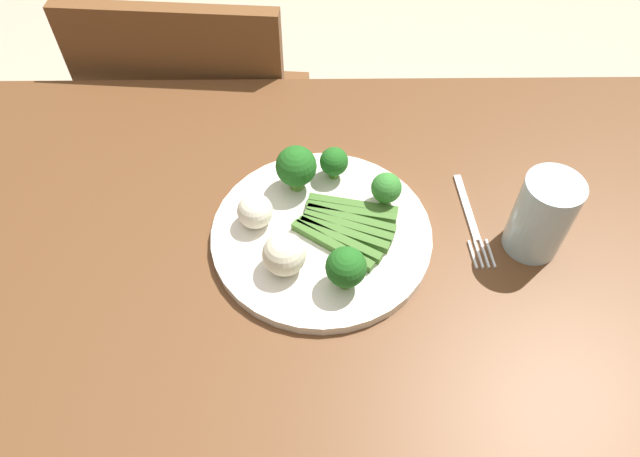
# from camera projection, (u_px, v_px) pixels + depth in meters

# --- Properties ---
(ground_plane) EXTENTS (6.00, 6.00, 0.02)m
(ground_plane) POSITION_uv_depth(u_px,v_px,m) (321.00, 456.00, 1.35)
(ground_plane) COLOR #B7A88E
(dining_table) EXTENTS (1.31, 0.81, 0.75)m
(dining_table) POSITION_uv_depth(u_px,v_px,m) (322.00, 317.00, 0.84)
(dining_table) COLOR brown
(dining_table) RESTS_ON ground_plane
(chair) EXTENTS (0.43, 0.43, 0.87)m
(chair) POSITION_uv_depth(u_px,v_px,m) (208.00, 135.00, 1.28)
(chair) COLOR brown
(chair) RESTS_ON ground_plane
(plate) EXTENTS (0.30, 0.30, 0.01)m
(plate) POSITION_uv_depth(u_px,v_px,m) (320.00, 234.00, 0.78)
(plate) COLOR silver
(plate) RESTS_ON dining_table
(asparagus_bundle) EXTENTS (0.15, 0.13, 0.01)m
(asparagus_bundle) POSITION_uv_depth(u_px,v_px,m) (346.00, 226.00, 0.77)
(asparagus_bundle) COLOR #3D6626
(asparagus_bundle) RESTS_ON plate
(broccoli_near_center) EXTENTS (0.05, 0.05, 0.06)m
(broccoli_near_center) POSITION_uv_depth(u_px,v_px,m) (346.00, 268.00, 0.69)
(broccoli_near_center) COLOR #4C7F2B
(broccoli_near_center) RESTS_ON plate
(broccoli_front_left) EXTENTS (0.06, 0.06, 0.07)m
(broccoli_front_left) POSITION_uv_depth(u_px,v_px,m) (296.00, 167.00, 0.79)
(broccoli_front_left) COLOR #4C7F2B
(broccoli_front_left) RESTS_ON plate
(broccoli_right) EXTENTS (0.04, 0.04, 0.05)m
(broccoli_right) POSITION_uv_depth(u_px,v_px,m) (334.00, 162.00, 0.81)
(broccoli_right) COLOR #4C7F2B
(broccoli_right) RESTS_ON plate
(broccoli_front) EXTENTS (0.04, 0.04, 0.05)m
(broccoli_front) POSITION_uv_depth(u_px,v_px,m) (386.00, 188.00, 0.78)
(broccoli_front) COLOR #609E3D
(broccoli_front) RESTS_ON plate
(cauliflower_left) EXTENTS (0.06, 0.06, 0.06)m
(cauliflower_left) POSITION_uv_depth(u_px,v_px,m) (284.00, 254.00, 0.71)
(cauliflower_left) COLOR beige
(cauliflower_left) RESTS_ON plate
(cauliflower_near_fork) EXTENTS (0.05, 0.05, 0.05)m
(cauliflower_near_fork) POSITION_uv_depth(u_px,v_px,m) (255.00, 211.00, 0.76)
(cauliflower_near_fork) COLOR silver
(cauliflower_near_fork) RESTS_ON plate
(fork) EXTENTS (0.03, 0.17, 0.00)m
(fork) POSITION_uv_depth(u_px,v_px,m) (471.00, 221.00, 0.80)
(fork) COLOR silver
(fork) RESTS_ON dining_table
(water_glass) EXTENTS (0.07, 0.07, 0.12)m
(water_glass) POSITION_uv_depth(u_px,v_px,m) (542.00, 216.00, 0.73)
(water_glass) COLOR silver
(water_glass) RESTS_ON dining_table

